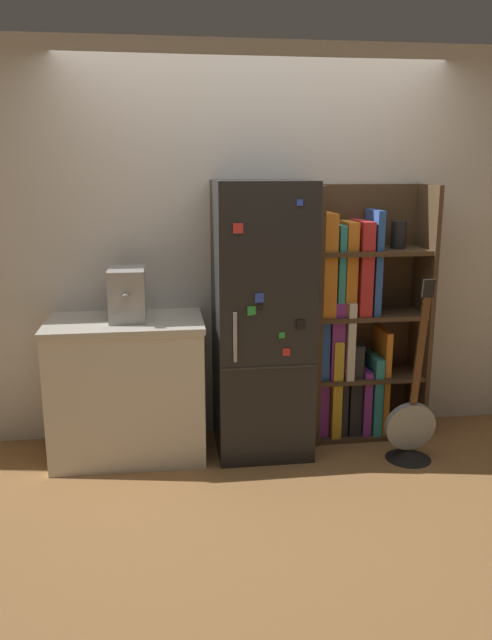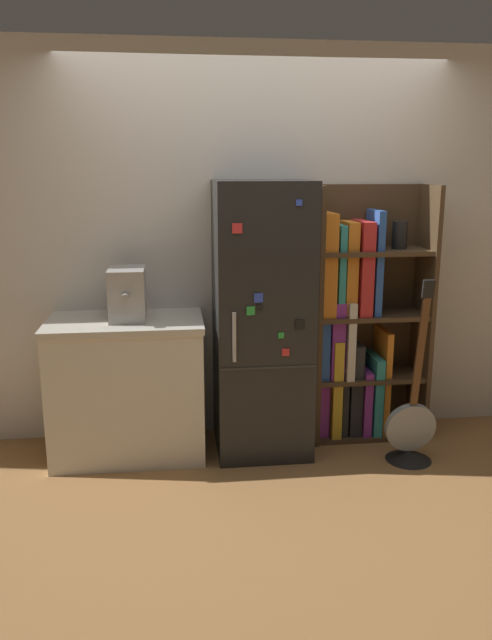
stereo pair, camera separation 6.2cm
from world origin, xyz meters
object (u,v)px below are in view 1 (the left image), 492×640
(espresso_machine, at_px, (127,294))
(guitar, at_px, (410,434))
(bookshelf, at_px, (354,327))
(refrigerator, at_px, (262,320))

(espresso_machine, distance_m, guitar, 1.99)
(bookshelf, distance_m, espresso_machine, 1.53)
(refrigerator, relative_size, guitar, 1.46)
(bookshelf, relative_size, espresso_machine, 4.58)
(bookshelf, bearing_deg, refrigerator, -167.75)
(refrigerator, distance_m, espresso_machine, 0.86)
(refrigerator, bearing_deg, bookshelf, 12.25)
(refrigerator, bearing_deg, guitar, -19.76)
(refrigerator, height_order, bookshelf, refrigerator)
(bookshelf, distance_m, guitar, 0.79)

